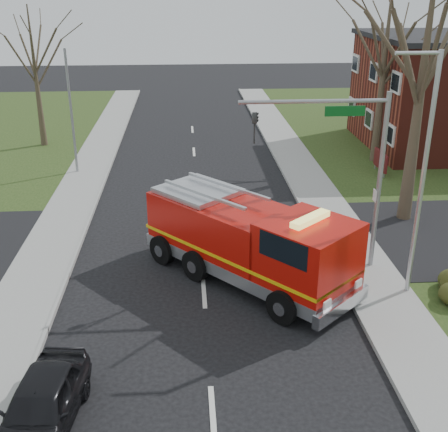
{
  "coord_description": "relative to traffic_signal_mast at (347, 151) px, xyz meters",
  "views": [
    {
      "loc": [
        -0.49,
        -17.37,
        10.28
      ],
      "look_at": [
        0.88,
        2.33,
        2.0
      ],
      "focal_mm": 45.0,
      "sensor_mm": 36.0,
      "label": 1
    }
  ],
  "objects": [
    {
      "name": "ground",
      "position": [
        -5.21,
        -1.5,
        -4.71
      ],
      "size": [
        120.0,
        120.0,
        0.0
      ],
      "primitive_type": "plane",
      "color": "black",
      "rests_on": "ground"
    },
    {
      "name": "bare_tree_near",
      "position": [
        4.29,
        4.5,
        2.71
      ],
      "size": [
        6.0,
        6.0,
        12.0
      ],
      "color": "#3E3224",
      "rests_on": "ground"
    },
    {
      "name": "streetlight_pole",
      "position": [
        1.93,
        -2.0,
        -0.16
      ],
      "size": [
        1.48,
        0.16,
        8.4
      ],
      "color": "#B7BABF",
      "rests_on": "ground"
    },
    {
      "name": "bare_tree_left",
      "position": [
        -15.21,
        18.5,
        0.86
      ],
      "size": [
        4.5,
        4.5,
        9.0
      ],
      "color": "#3E3224",
      "rests_on": "ground"
    },
    {
      "name": "bare_tree_far",
      "position": [
        5.79,
        13.5,
        1.78
      ],
      "size": [
        5.25,
        5.25,
        10.5
      ],
      "color": "#3E3224",
      "rests_on": "ground"
    },
    {
      "name": "health_center_sign",
      "position": [
        5.29,
        11.0,
        -3.83
      ],
      "size": [
        0.12,
        2.0,
        1.4
      ],
      "color": "#521314",
      "rests_on": "ground"
    },
    {
      "name": "parked_car_maroon",
      "position": [
        -9.41,
        -7.75,
        -4.01
      ],
      "size": [
        2.09,
        4.25,
        1.39
      ],
      "primitive_type": "imported",
      "rotation": [
        0.0,
        0.0,
        -0.11
      ],
      "color": "black",
      "rests_on": "ground"
    },
    {
      "name": "fire_engine",
      "position": [
        -3.5,
        -0.59,
        -3.21
      ],
      "size": [
        7.55,
        7.98,
        3.31
      ],
      "rotation": [
        0.0,
        0.0,
        0.73
      ],
      "color": "#B90F08",
      "rests_on": "ground"
    },
    {
      "name": "traffic_signal_mast",
      "position": [
        0.0,
        0.0,
        0.0
      ],
      "size": [
        5.29,
        0.18,
        6.8
      ],
      "color": "gray",
      "rests_on": "ground"
    },
    {
      "name": "utility_pole_far",
      "position": [
        -12.01,
        12.5,
        -1.21
      ],
      "size": [
        0.14,
        0.14,
        7.0
      ],
      "primitive_type": "cylinder",
      "color": "gray",
      "rests_on": "ground"
    },
    {
      "name": "sidewalk_left",
      "position": [
        -11.41,
        -1.5,
        -4.63
      ],
      "size": [
        2.4,
        80.0,
        0.15
      ],
      "primitive_type": "cube",
      "color": "gray",
      "rests_on": "ground"
    },
    {
      "name": "sidewalk_right",
      "position": [
        0.99,
        -1.5,
        -4.63
      ],
      "size": [
        2.4,
        80.0,
        0.15
      ],
      "primitive_type": "cube",
      "color": "gray",
      "rests_on": "ground"
    }
  ]
}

